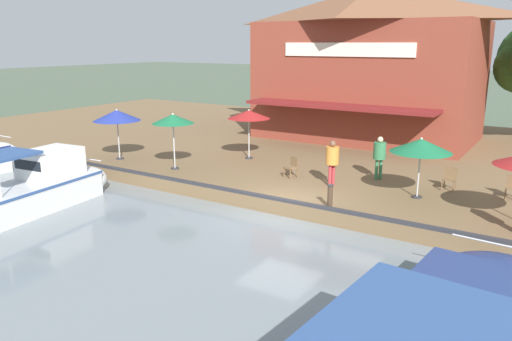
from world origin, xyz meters
TOP-DOWN VIEW (x-y plane):
  - ground_plane at (0.00, 0.00)m, footprint 220.00×220.00m
  - quay_deck at (-11.00, 0.00)m, footprint 22.00×56.00m
  - quay_edge_fender at (-0.10, 0.00)m, footprint 0.20×50.40m
  - waterfront_restaurant at (-13.55, -1.94)m, footprint 9.00×12.41m
  - patio_umbrella_mid_patio_right at (-1.61, -6.37)m, footprint 1.83×1.83m
  - patio_umbrella_near_quay_edge at (-1.66, -9.93)m, footprint 2.22×2.22m
  - patio_umbrella_far_corner at (-3.08, 3.90)m, footprint 2.18×2.18m
  - patio_umbrella_by_entrance at (-5.11, -4.71)m, footprint 2.03×2.03m
  - cafe_chair_under_first_umbrella at (-3.20, -1.31)m, footprint 0.56×0.56m
  - cafe_chair_far_corner_seat at (-4.80, 4.64)m, footprint 0.44×0.44m
  - person_near_entrance at (-2.89, 0.62)m, footprint 0.51×0.51m
  - person_at_quay_edge at (-4.78, 1.86)m, footprint 0.50×0.50m
  - motorboat_mid_row at (3.60, -8.14)m, footprint 6.04×2.51m
  - mooring_post at (-0.35, 1.69)m, footprint 0.22×0.22m

SIDE VIEW (x-z plane):
  - ground_plane at x=0.00m, z-range 0.00..0.00m
  - quay_deck at x=-11.00m, z-range 0.00..0.60m
  - quay_edge_fender at x=-0.10m, z-range 0.60..0.70m
  - motorboat_mid_row at x=3.60m, z-range -0.30..2.00m
  - mooring_post at x=-0.35m, z-range 0.61..1.42m
  - cafe_chair_under_first_umbrella at x=-3.20m, z-range 0.65..1.50m
  - cafe_chair_far_corner_seat at x=-4.80m, z-range 0.65..1.50m
  - person_at_quay_edge at x=-4.78m, z-range 0.84..2.62m
  - person_near_entrance at x=-2.89m, z-range 0.84..2.64m
  - patio_umbrella_far_corner at x=-3.08m, z-range 1.42..3.64m
  - patio_umbrella_near_quay_edge at x=-1.66m, z-range 1.51..3.93m
  - patio_umbrella_by_entrance at x=-5.11m, z-range 1.55..3.94m
  - patio_umbrella_mid_patio_right at x=-1.61m, z-range 1.59..4.09m
  - waterfront_restaurant at x=-13.55m, z-range 0.67..9.20m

